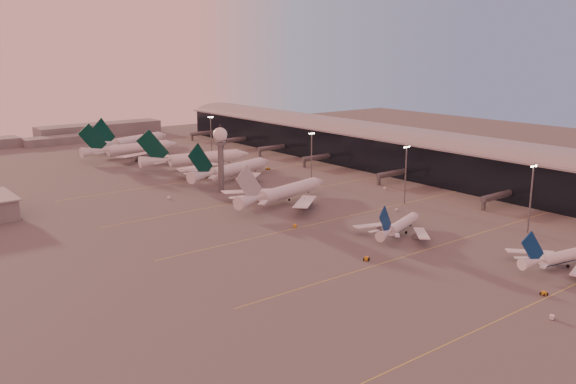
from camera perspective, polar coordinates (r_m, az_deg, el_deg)
ground at (r=187.89m, az=12.32°, el=-6.97°), size 700.00×700.00×0.00m
taxiway_markings at (r=244.92m, az=6.78°, el=-1.92°), size 180.00×185.25×0.02m
terminal at (r=334.42m, az=9.81°, el=3.96°), size 57.00×362.00×23.04m
radar_tower at (r=274.65m, az=-6.34°, el=4.24°), size 6.40×6.40×31.10m
mast_a at (r=230.24m, az=21.79°, el=-0.28°), size 3.60×0.56×25.00m
mast_b at (r=258.96m, az=10.96°, el=1.89°), size 3.60×0.56×25.00m
mast_c at (r=293.99m, az=2.22°, el=3.49°), size 3.60×0.56×25.00m
mast_d at (r=365.42m, az=-7.22°, el=5.36°), size 3.60×0.56×25.00m
distant_horizon at (r=461.87m, az=-20.17°, el=5.09°), size 165.00×37.50×9.00m
narrowbody_near at (r=200.54m, az=24.18°, el=-5.74°), size 34.17×27.04×13.45m
narrowbody_mid at (r=217.51m, az=10.43°, el=-3.27°), size 34.01×26.65×13.85m
widebody_white at (r=256.83m, az=-0.34°, el=-0.30°), size 56.65×44.88×20.25m
greentail_a at (r=303.27m, az=-5.17°, el=1.85°), size 57.88×46.10×21.56m
greentail_b at (r=333.68m, az=-8.50°, el=2.87°), size 63.49×50.95×23.14m
greentail_c at (r=374.96m, az=-14.40°, el=3.73°), size 61.74×49.86×22.42m
greentail_d at (r=406.62m, az=-14.24°, el=4.48°), size 59.62×47.30×22.64m
gsv_truck_a at (r=164.10m, az=23.51°, el=-10.45°), size 6.16×3.89×2.34m
gsv_tug_near at (r=178.09m, az=22.83°, el=-8.74°), size 2.78×3.86×1.00m
gsv_catering_a at (r=226.14m, az=21.97°, el=-3.60°), size 5.49×4.27×4.13m
gsv_tug_mid at (r=191.20m, az=7.35°, el=-6.21°), size 4.12×4.59×1.12m
gsv_truck_b at (r=249.63m, az=10.18°, el=-1.52°), size 4.65×1.81×1.87m
gsv_truck_c at (r=223.78m, az=0.66°, el=-2.98°), size 5.84×5.70×2.43m
gsv_catering_b at (r=285.42m, az=9.08°, el=0.68°), size 6.11×4.52×4.58m
gsv_tug_far at (r=277.50m, az=-2.76°, el=0.09°), size 3.50×3.87×0.95m
gsv_truck_d at (r=269.85m, az=-11.12°, el=-0.40°), size 3.59×5.78×2.20m
gsv_tug_hangar at (r=327.69m, az=-1.90°, el=2.18°), size 3.97×2.63×1.07m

